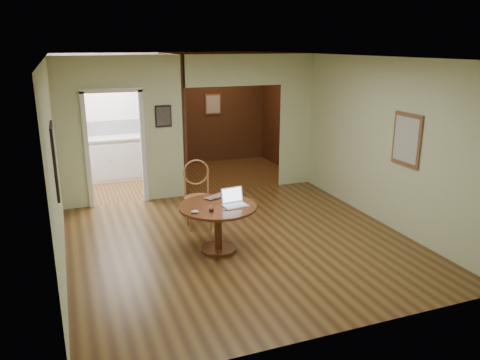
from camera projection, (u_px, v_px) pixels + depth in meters
name	position (u px, v px, depth m)	size (l,w,h in m)	color
floor	(241.00, 243.00, 7.07)	(5.00, 5.00, 0.00)	#482A14
room_shell	(164.00, 127.00, 9.33)	(5.20, 7.50, 5.00)	silver
dining_table	(218.00, 217.00, 6.66)	(1.11, 1.11, 0.69)	#632D18
chair	(198.00, 190.00, 7.55)	(0.51, 0.51, 1.10)	#B0793E
open_laptop	(234.00, 200.00, 6.62)	(0.36, 0.32, 0.23)	white
closed_laptop	(218.00, 198.00, 6.90)	(0.34, 0.22, 0.03)	#BBBAC0
mouse	(195.00, 212.00, 6.30)	(0.11, 0.06, 0.05)	white
wine_glass	(211.00, 208.00, 6.36)	(0.08, 0.08, 0.09)	white
pen	(228.00, 210.00, 6.43)	(0.01, 0.01, 0.15)	navy
kitchen_cabinet	(116.00, 158.00, 10.24)	(2.06, 0.60, 0.94)	white
grocery_bag	(147.00, 128.00, 10.31)	(0.33, 0.28, 0.33)	#C7AD92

